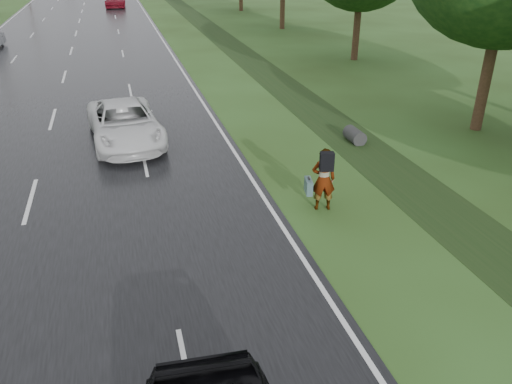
{
  "coord_description": "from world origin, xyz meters",
  "views": [
    {
      "loc": [
        2.94,
        -6.49,
        6.89
      ],
      "look_at": [
        5.95,
        4.3,
        1.3
      ],
      "focal_mm": 35.0,
      "sensor_mm": 36.0,
      "label": 1
    }
  ],
  "objects": [
    {
      "name": "drainage_ditch",
      "position": [
        11.5,
        18.71,
        0.04
      ],
      "size": [
        2.2,
        120.0,
        0.56
      ],
      "color": "black",
      "rests_on": "ground"
    },
    {
      "name": "far_car_red",
      "position": [
        3.8,
        59.35,
        0.85
      ],
      "size": [
        2.57,
        5.7,
        1.62
      ],
      "primitive_type": "imported",
      "rotation": [
        0.0,
        0.0,
        -0.05
      ],
      "color": "maroon",
      "rests_on": "road"
    },
    {
      "name": "road",
      "position": [
        0.0,
        45.0,
        0.02
      ],
      "size": [
        14.0,
        180.0,
        0.04
      ],
      "primitive_type": "cube",
      "color": "black",
      "rests_on": "ground"
    },
    {
      "name": "pedestrian",
      "position": [
        8.17,
        5.26,
        0.96
      ],
      "size": [
        0.89,
        0.87,
        1.87
      ],
      "rotation": [
        0.0,
        0.0,
        2.94
      ],
      "color": "#A5998C",
      "rests_on": "ground"
    },
    {
      "name": "center_line",
      "position": [
        0.0,
        45.0,
        0.04
      ],
      "size": [
        0.12,
        180.0,
        0.01
      ],
      "primitive_type": "cube",
      "color": "silver",
      "rests_on": "road"
    },
    {
      "name": "edge_stripe_east",
      "position": [
        6.75,
        45.0,
        0.04
      ],
      "size": [
        0.12,
        180.0,
        0.01
      ],
      "primitive_type": "cube",
      "color": "silver",
      "rests_on": "road"
    },
    {
      "name": "edge_stripe_west",
      "position": [
        -6.75,
        45.0,
        0.04
      ],
      "size": [
        0.12,
        180.0,
        0.01
      ],
      "primitive_type": "cube",
      "color": "silver",
      "rests_on": "road"
    },
    {
      "name": "white_pickup",
      "position": [
        3.0,
        12.26,
        0.79
      ],
      "size": [
        2.96,
        5.58,
        1.49
      ],
      "primitive_type": "imported",
      "rotation": [
        0.0,
        0.0,
        0.09
      ],
      "color": "silver",
      "rests_on": "road"
    }
  ]
}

